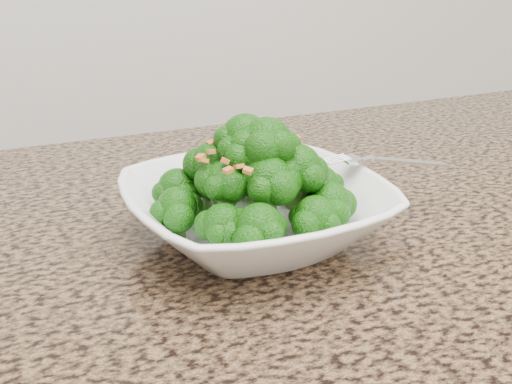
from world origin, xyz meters
name	(u,v)px	position (x,y,z in m)	size (l,w,h in m)	color
granite_counter	(437,284)	(0.00, 0.30, 0.89)	(1.64, 1.04, 0.03)	brown
bowl	(256,212)	(-0.12, 0.42, 0.93)	(0.24, 0.24, 0.06)	white
broccoli_pile	(256,143)	(-0.12, 0.42, 1.00)	(0.21, 0.21, 0.08)	#165E0A
garlic_topping	(256,97)	(-0.12, 0.42, 1.04)	(0.13, 0.13, 0.01)	#CB7431
fork	(369,159)	(0.00, 0.42, 0.96)	(0.16, 0.03, 0.01)	silver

